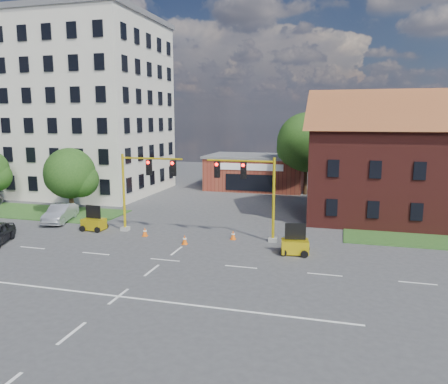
{
  "coord_description": "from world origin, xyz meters",
  "views": [
    {
      "loc": [
        10.77,
        -24.84,
        8.98
      ],
      "look_at": [
        1.17,
        10.0,
        2.83
      ],
      "focal_mm": 35.0,
      "sensor_mm": 36.0,
      "label": 1
    }
  ],
  "objects_px": {
    "signal_mast_west": "(142,183)",
    "trailer_west": "(94,223)",
    "trailer_east": "(295,245)",
    "signal_mast_east": "(251,188)",
    "pickup_white": "(355,211)"
  },
  "relations": [
    {
      "from": "signal_mast_east",
      "to": "signal_mast_west",
      "type": "bearing_deg",
      "value": 180.0
    },
    {
      "from": "trailer_west",
      "to": "signal_mast_west",
      "type": "bearing_deg",
      "value": 12.87
    },
    {
      "from": "trailer_west",
      "to": "trailer_east",
      "type": "bearing_deg",
      "value": -2.13
    },
    {
      "from": "signal_mast_west",
      "to": "trailer_west",
      "type": "height_order",
      "value": "signal_mast_west"
    },
    {
      "from": "signal_mast_west",
      "to": "trailer_west",
      "type": "distance_m",
      "value": 5.32
    },
    {
      "from": "signal_mast_west",
      "to": "pickup_white",
      "type": "distance_m",
      "value": 18.95
    },
    {
      "from": "signal_mast_west",
      "to": "trailer_east",
      "type": "bearing_deg",
      "value": -11.97
    },
    {
      "from": "signal_mast_east",
      "to": "trailer_west",
      "type": "distance_m",
      "value": 13.27
    },
    {
      "from": "trailer_west",
      "to": "pickup_white",
      "type": "relative_size",
      "value": 0.35
    },
    {
      "from": "signal_mast_west",
      "to": "signal_mast_east",
      "type": "xyz_separation_m",
      "value": [
        8.71,
        0.0,
        0.0
      ]
    },
    {
      "from": "signal_mast_west",
      "to": "trailer_west",
      "type": "bearing_deg",
      "value": -172.03
    },
    {
      "from": "signal_mast_west",
      "to": "signal_mast_east",
      "type": "relative_size",
      "value": 1.0
    },
    {
      "from": "trailer_west",
      "to": "trailer_east",
      "type": "distance_m",
      "value": 16.5
    },
    {
      "from": "signal_mast_east",
      "to": "pickup_white",
      "type": "xyz_separation_m",
      "value": [
        7.63,
        9.06,
        -3.14
      ]
    },
    {
      "from": "trailer_west",
      "to": "trailer_east",
      "type": "height_order",
      "value": "trailer_east"
    }
  ]
}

